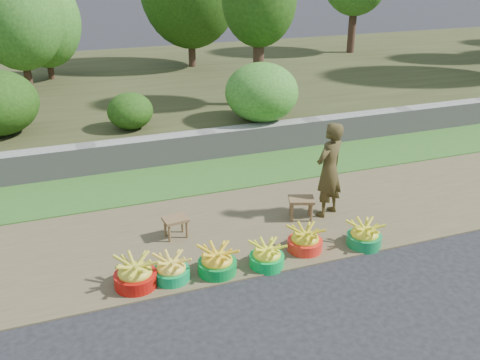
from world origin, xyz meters
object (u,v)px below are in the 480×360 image
object	(u,v)px
stool_right	(301,202)
vendor_woman	(329,170)
stool_left	(176,222)
basin_b	(171,270)
basin_e	(305,241)
basin_a	(135,274)
basin_d	(267,256)
basin_c	(217,262)
basin_f	(364,236)

from	to	relation	value
stool_right	vendor_woman	size ratio (longest dim) A/B	0.31
stool_left	vendor_woman	distance (m)	2.38
basin_b	stool_right	world-z (taller)	stool_right
basin_b	vendor_woman	bearing A→B (deg)	18.73
basin_e	stool_left	size ratio (longest dim) A/B	1.31
basin_a	basin_e	world-z (taller)	basin_a
vendor_woman	basin_d	bearing A→B (deg)	9.69
basin_a	basin_b	distance (m)	0.44
basin_d	stool_left	world-z (taller)	basin_d
basin_a	stool_right	distance (m)	2.78
basin_a	basin_c	size ratio (longest dim) A/B	1.06
basin_b	vendor_woman	world-z (taller)	vendor_woman
basin_a	basin_b	size ratio (longest dim) A/B	1.15
basin_e	basin_f	bearing A→B (deg)	-11.10
basin_d	vendor_woman	bearing A→B (deg)	35.49
basin_c	basin_d	xyz separation A→B (m)	(0.65, -0.06, -0.01)
basin_b	basin_d	world-z (taller)	same
basin_d	basin_e	world-z (taller)	basin_e
basin_c	basin_d	distance (m)	0.65
stool_left	vendor_woman	bearing A→B (deg)	-2.53
stool_right	basin_b	bearing A→B (deg)	-157.88
stool_left	basin_f	bearing A→B (deg)	-24.88
basin_e	vendor_woman	bearing A→B (deg)	46.77
stool_left	basin_a	bearing A→B (deg)	-127.18
basin_e	vendor_woman	xyz separation A→B (m)	(0.78, 0.83, 0.59)
basin_c	stool_right	distance (m)	1.88
basin_f	stool_left	bearing A→B (deg)	155.12
stool_left	basin_e	bearing A→B (deg)	-31.21
basin_b	stool_left	world-z (taller)	basin_b
basin_a	basin_f	distance (m)	3.10
basin_c	basin_d	world-z (taller)	basin_c
basin_a	vendor_woman	size ratio (longest dim) A/B	0.36
stool_right	basin_a	bearing A→B (deg)	-161.58
basin_e	stool_left	world-z (taller)	basin_e
basin_f	vendor_woman	bearing A→B (deg)	92.20
basin_f	stool_left	world-z (taller)	basin_f
basin_b	basin_c	bearing A→B (deg)	-5.12
vendor_woman	basin_b	bearing A→B (deg)	-7.07
basin_b	vendor_woman	size ratio (longest dim) A/B	0.31
basin_a	basin_e	size ratio (longest dim) A/B	1.10
basin_a	vendor_woman	xyz separation A→B (m)	(3.06, 0.87, 0.57)
basin_b	basin_d	bearing A→B (deg)	-5.38
basin_d	stool_right	xyz separation A→B (m)	(0.98, 1.01, 0.13)
basin_f	vendor_woman	world-z (taller)	vendor_woman
basin_a	basin_d	bearing A→B (deg)	-4.51
basin_a	basin_b	bearing A→B (deg)	-2.09
vendor_woman	stool_right	bearing A→B (deg)	-26.00
basin_e	stool_right	xyz separation A→B (m)	(0.35, 0.83, 0.13)
basin_d	stool_right	world-z (taller)	stool_right
basin_a	stool_right	size ratio (longest dim) A/B	1.15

